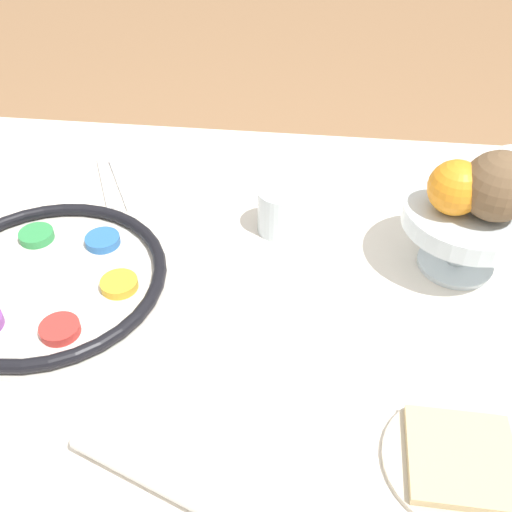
{
  "coord_description": "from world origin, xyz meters",
  "views": [
    {
      "loc": [
        0.13,
        -0.61,
        1.37
      ],
      "look_at": [
        0.05,
        0.06,
        0.78
      ],
      "focal_mm": 42.0,
      "sensor_mm": 36.0,
      "label": 1
    }
  ],
  "objects_px": {
    "cup_mid": "(512,175)",
    "cup_far": "(280,211)",
    "fruit_stand": "(467,222)",
    "bread_plate": "(460,461)",
    "seder_plate": "(47,279)",
    "coconut": "(498,186)",
    "orange_fruit": "(456,188)",
    "napkin_roll": "(149,468)"
  },
  "relations": [
    {
      "from": "seder_plate",
      "to": "cup_far",
      "type": "height_order",
      "value": "cup_far"
    },
    {
      "from": "bread_plate",
      "to": "seder_plate",
      "type": "bearing_deg",
      "value": 158.2
    },
    {
      "from": "cup_far",
      "to": "coconut",
      "type": "bearing_deg",
      "value": -13.67
    },
    {
      "from": "seder_plate",
      "to": "napkin_roll",
      "type": "height_order",
      "value": "napkin_roll"
    },
    {
      "from": "coconut",
      "to": "cup_mid",
      "type": "distance_m",
      "value": 0.28
    },
    {
      "from": "cup_mid",
      "to": "orange_fruit",
      "type": "bearing_deg",
      "value": -124.5
    },
    {
      "from": "orange_fruit",
      "to": "coconut",
      "type": "height_order",
      "value": "coconut"
    },
    {
      "from": "coconut",
      "to": "cup_far",
      "type": "xyz_separation_m",
      "value": [
        -0.3,
        0.07,
        -0.12
      ]
    },
    {
      "from": "seder_plate",
      "to": "fruit_stand",
      "type": "relative_size",
      "value": 1.85
    },
    {
      "from": "fruit_stand",
      "to": "orange_fruit",
      "type": "bearing_deg",
      "value": -162.7
    },
    {
      "from": "fruit_stand",
      "to": "napkin_roll",
      "type": "height_order",
      "value": "fruit_stand"
    },
    {
      "from": "orange_fruit",
      "to": "coconut",
      "type": "xyz_separation_m",
      "value": [
        0.05,
        -0.01,
        0.01
      ]
    },
    {
      "from": "orange_fruit",
      "to": "cup_mid",
      "type": "xyz_separation_m",
      "value": [
        0.15,
        0.22,
        -0.11
      ]
    },
    {
      "from": "seder_plate",
      "to": "coconut",
      "type": "distance_m",
      "value": 0.66
    },
    {
      "from": "seder_plate",
      "to": "bread_plate",
      "type": "height_order",
      "value": "seder_plate"
    },
    {
      "from": "napkin_roll",
      "to": "seder_plate",
      "type": "bearing_deg",
      "value": 128.74
    },
    {
      "from": "orange_fruit",
      "to": "napkin_roll",
      "type": "bearing_deg",
      "value": -132.12
    },
    {
      "from": "bread_plate",
      "to": "napkin_roll",
      "type": "bearing_deg",
      "value": -171.01
    },
    {
      "from": "cup_mid",
      "to": "cup_far",
      "type": "xyz_separation_m",
      "value": [
        -0.4,
        -0.15,
        0.0
      ]
    },
    {
      "from": "seder_plate",
      "to": "cup_far",
      "type": "xyz_separation_m",
      "value": [
        0.33,
        0.18,
        0.02
      ]
    },
    {
      "from": "seder_plate",
      "to": "cup_mid",
      "type": "bearing_deg",
      "value": 24.23
    },
    {
      "from": "seder_plate",
      "to": "cup_mid",
      "type": "distance_m",
      "value": 0.81
    },
    {
      "from": "coconut",
      "to": "orange_fruit",
      "type": "bearing_deg",
      "value": 173.92
    },
    {
      "from": "napkin_roll",
      "to": "cup_far",
      "type": "bearing_deg",
      "value": 77.09
    },
    {
      "from": "bread_plate",
      "to": "napkin_roll",
      "type": "height_order",
      "value": "napkin_roll"
    },
    {
      "from": "fruit_stand",
      "to": "coconut",
      "type": "xyz_separation_m",
      "value": [
        0.02,
        -0.02,
        0.08
      ]
    },
    {
      "from": "fruit_stand",
      "to": "bread_plate",
      "type": "bearing_deg",
      "value": -96.77
    },
    {
      "from": "napkin_roll",
      "to": "cup_far",
      "type": "xyz_separation_m",
      "value": [
        0.11,
        0.46,
        0.02
      ]
    },
    {
      "from": "fruit_stand",
      "to": "orange_fruit",
      "type": "distance_m",
      "value": 0.07
    },
    {
      "from": "coconut",
      "to": "napkin_roll",
      "type": "height_order",
      "value": "coconut"
    },
    {
      "from": "orange_fruit",
      "to": "bread_plate",
      "type": "distance_m",
      "value": 0.37
    },
    {
      "from": "fruit_stand",
      "to": "coconut",
      "type": "relative_size",
      "value": 1.92
    },
    {
      "from": "fruit_stand",
      "to": "napkin_roll",
      "type": "distance_m",
      "value": 0.56
    },
    {
      "from": "seder_plate",
      "to": "cup_far",
      "type": "distance_m",
      "value": 0.38
    },
    {
      "from": "bread_plate",
      "to": "cup_mid",
      "type": "height_order",
      "value": "cup_mid"
    },
    {
      "from": "cup_mid",
      "to": "bread_plate",
      "type": "bearing_deg",
      "value": -106.17
    },
    {
      "from": "seder_plate",
      "to": "orange_fruit",
      "type": "relative_size",
      "value": 4.49
    },
    {
      "from": "seder_plate",
      "to": "orange_fruit",
      "type": "bearing_deg",
      "value": 10.63
    },
    {
      "from": "cup_mid",
      "to": "cup_far",
      "type": "bearing_deg",
      "value": -159.12
    },
    {
      "from": "fruit_stand",
      "to": "cup_mid",
      "type": "relative_size",
      "value": 2.44
    },
    {
      "from": "napkin_roll",
      "to": "cup_far",
      "type": "distance_m",
      "value": 0.47
    },
    {
      "from": "bread_plate",
      "to": "cup_far",
      "type": "distance_m",
      "value": 0.47
    }
  ]
}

